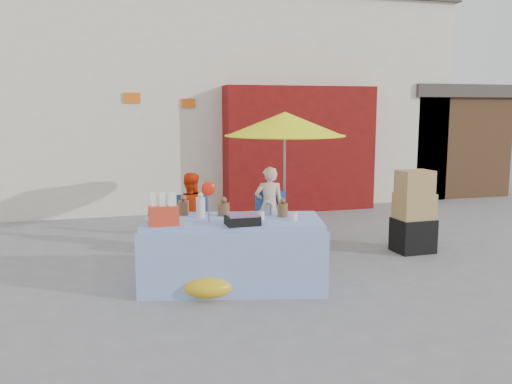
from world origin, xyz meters
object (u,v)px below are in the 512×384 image
object	(u,v)px
vendor_beige	(269,206)
umbrella	(285,125)
chair_left	(192,236)
vendor_orange	(190,212)
chair_right	(272,231)
market_table	(232,252)
box_stack	(414,215)

from	to	relation	value
vendor_beige	umbrella	bearing A→B (deg)	-142.36
chair_left	umbrella	world-z (taller)	umbrella
chair_left	vendor_orange	distance (m)	0.37
vendor_orange	umbrella	bearing A→B (deg)	-163.40
vendor_beige	chair_right	bearing A→B (deg)	102.37
market_table	umbrella	bearing A→B (deg)	69.09
market_table	box_stack	size ratio (longest dim) A/B	1.89
market_table	vendor_beige	world-z (taller)	market_table
market_table	chair_left	xyz separation A→B (m)	(-0.23, 1.65, -0.17)
chair_left	umbrella	xyz separation A→B (m)	(1.55, 0.28, 1.64)
vendor_beige	umbrella	size ratio (longest dim) A/B	0.60
umbrella	box_stack	xyz separation A→B (m)	(1.67, -1.12, -1.32)
vendor_beige	market_table	bearing A→B (deg)	71.45
chair_left	market_table	bearing A→B (deg)	-70.97
vendor_beige	box_stack	size ratio (longest dim) A/B	1.01
chair_right	vendor_beige	size ratio (longest dim) A/B	0.68
vendor_beige	umbrella	xyz separation A→B (m)	(0.30, 0.15, 1.27)
chair_right	vendor_beige	world-z (taller)	vendor_beige
umbrella	vendor_orange	bearing A→B (deg)	-174.47
vendor_orange	vendor_beige	size ratio (longest dim) A/B	0.96
chair_right	chair_left	bearing A→B (deg)	-168.92
chair_left	chair_right	xyz separation A→B (m)	(1.25, 0.00, 0.00)
market_table	chair_right	world-z (taller)	market_table
market_table	chair_right	size ratio (longest dim) A/B	2.75
vendor_beige	box_stack	world-z (taller)	vendor_beige
vendor_orange	box_stack	bearing A→B (deg)	174.34
umbrella	chair_right	bearing A→B (deg)	-136.23
chair_right	vendor_orange	xyz separation A→B (m)	(-1.25, 0.13, 0.34)
chair_right	box_stack	distance (m)	2.16
market_table	chair_right	xyz separation A→B (m)	(1.02, 1.65, -0.17)
chair_right	market_table	bearing A→B (deg)	-110.59
vendor_beige	chair_left	bearing A→B (deg)	17.23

